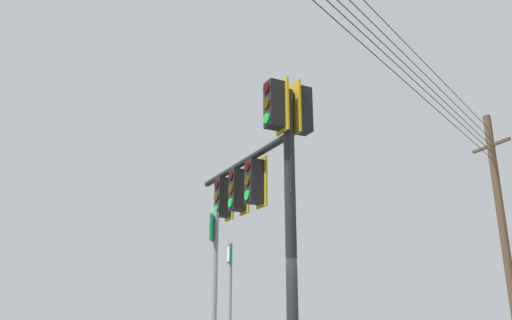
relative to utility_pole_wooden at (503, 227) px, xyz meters
The scene contains 4 objects.
signal_mast_assembly 15.21m from the utility_pole_wooden, 82.87° to the right, with size 4.17×1.52×5.81m.
utility_pole_wooden is the anchor object (origin of this frame).
route_sign_primary 14.98m from the utility_pole_wooden, 88.87° to the right, with size 0.25×0.14×3.11m.
route_sign_secondary 17.95m from the utility_pole_wooden, 78.93° to the right, with size 0.28×0.31×2.96m.
Camera 1 is at (5.85, -5.71, 1.54)m, focal length 35.58 mm.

